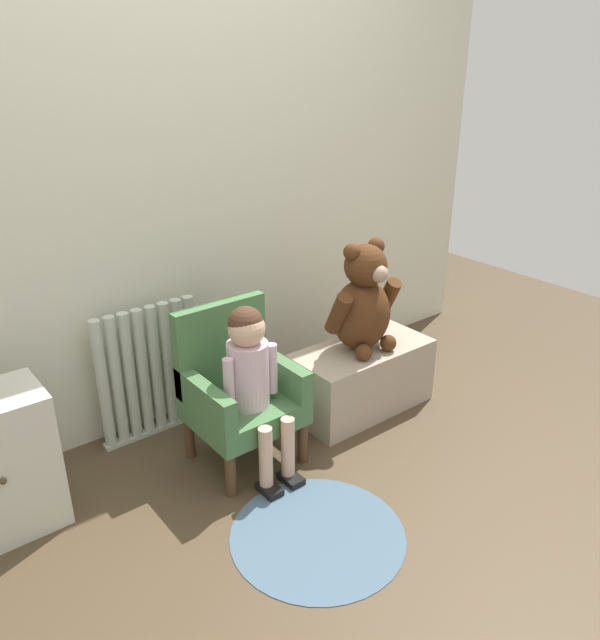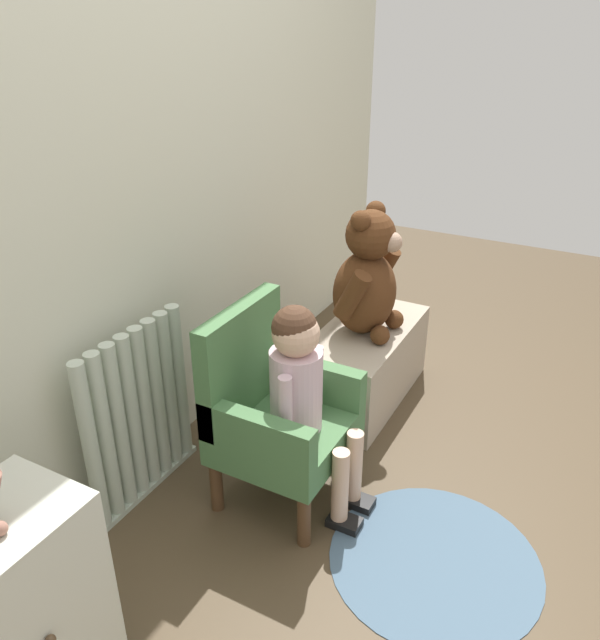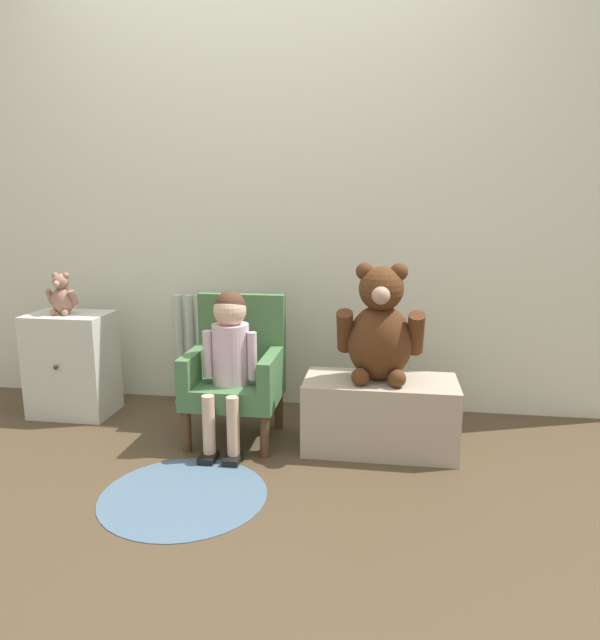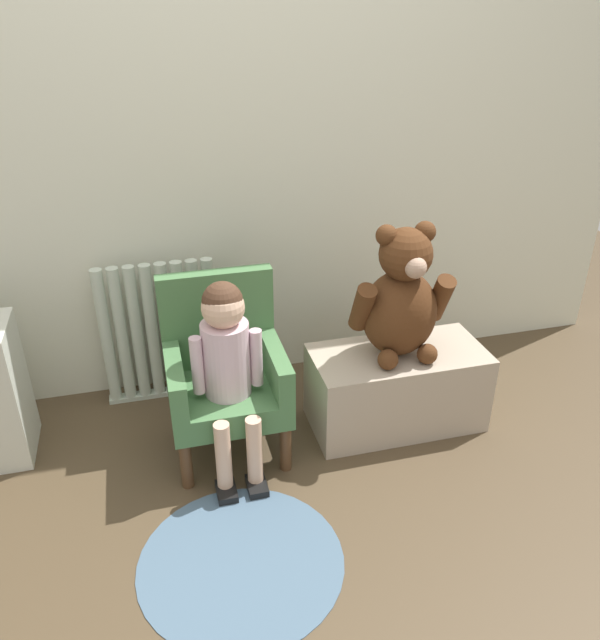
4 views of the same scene
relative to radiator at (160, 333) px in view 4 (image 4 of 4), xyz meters
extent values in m
plane|color=#483926|center=(0.28, -0.98, -0.31)|extent=(6.00, 6.00, 0.00)
cube|color=beige|center=(0.28, 0.13, 0.89)|extent=(3.80, 0.05, 2.40)
cylinder|color=#B6C3B0|center=(-0.22, 0.00, 0.01)|extent=(0.05, 0.05, 0.60)
cylinder|color=#B6C3B0|center=(-0.15, 0.00, 0.01)|extent=(0.05, 0.05, 0.60)
cylinder|color=#B6C3B0|center=(-0.09, 0.00, 0.01)|extent=(0.05, 0.05, 0.60)
cylinder|color=#B6C3B0|center=(-0.03, 0.00, 0.01)|extent=(0.05, 0.05, 0.60)
cylinder|color=#B6C3B0|center=(0.03, 0.00, 0.01)|extent=(0.05, 0.05, 0.60)
cylinder|color=#B6C3B0|center=(0.09, 0.00, 0.01)|extent=(0.05, 0.05, 0.60)
cylinder|color=#B6C3B0|center=(0.16, 0.00, 0.01)|extent=(0.05, 0.05, 0.60)
cylinder|color=#B6C3B0|center=(0.22, 0.00, 0.01)|extent=(0.05, 0.05, 0.60)
cube|color=#B6C3B0|center=(0.00, 0.00, -0.30)|extent=(0.50, 0.05, 0.02)
cube|color=#446F41|center=(0.21, -0.44, -0.06)|extent=(0.43, 0.40, 0.10)
cube|color=#446F41|center=(0.21, -0.27, 0.18)|extent=(0.43, 0.06, 0.39)
cube|color=#446F41|center=(0.03, -0.44, 0.06)|extent=(0.06, 0.40, 0.14)
cube|color=#446F41|center=(0.40, -0.44, 0.06)|extent=(0.06, 0.40, 0.14)
cylinder|color=#4C331E|center=(0.03, -0.61, -0.21)|extent=(0.04, 0.04, 0.20)
cylinder|color=#4C331E|center=(0.40, -0.61, -0.21)|extent=(0.04, 0.04, 0.20)
cylinder|color=#4C331E|center=(0.03, -0.28, -0.21)|extent=(0.04, 0.04, 0.20)
cylinder|color=#4C331E|center=(0.40, -0.28, -0.21)|extent=(0.04, 0.04, 0.20)
cylinder|color=beige|center=(0.21, -0.48, 0.13)|extent=(0.17, 0.17, 0.28)
sphere|color=#D8AD8E|center=(0.21, -0.48, 0.33)|extent=(0.15, 0.15, 0.15)
sphere|color=#472D1E|center=(0.21, -0.48, 0.35)|extent=(0.14, 0.14, 0.14)
cylinder|color=#D8AD8E|center=(0.16, -0.67, -0.15)|extent=(0.06, 0.06, 0.27)
cube|color=black|center=(0.16, -0.69, -0.29)|extent=(0.07, 0.11, 0.03)
cylinder|color=#D8AD8E|center=(0.27, -0.67, -0.15)|extent=(0.06, 0.06, 0.27)
cube|color=black|center=(0.27, -0.69, -0.29)|extent=(0.07, 0.11, 0.03)
cylinder|color=beige|center=(0.11, -0.50, 0.13)|extent=(0.04, 0.04, 0.22)
cylinder|color=beige|center=(0.32, -0.50, 0.13)|extent=(0.04, 0.04, 0.22)
cube|color=tan|center=(0.90, -0.44, -0.14)|extent=(0.69, 0.33, 0.33)
ellipsoid|color=#4C2A14|center=(0.89, -0.43, 0.19)|extent=(0.29, 0.25, 0.34)
sphere|color=#4C2A14|center=(0.89, -0.44, 0.44)|extent=(0.20, 0.20, 0.20)
sphere|color=tan|center=(0.89, -0.53, 0.42)|extent=(0.08, 0.08, 0.08)
sphere|color=#4C2A14|center=(0.82, -0.43, 0.51)|extent=(0.08, 0.08, 0.08)
sphere|color=#4C2A14|center=(0.97, -0.43, 0.51)|extent=(0.08, 0.08, 0.08)
cylinder|color=#4C2A14|center=(0.73, -0.44, 0.24)|extent=(0.07, 0.15, 0.21)
cylinder|color=#4C2A14|center=(1.05, -0.44, 0.24)|extent=(0.07, 0.15, 0.21)
sphere|color=#4C2A14|center=(0.81, -0.54, 0.06)|extent=(0.08, 0.08, 0.08)
sphere|color=#4C2A14|center=(0.97, -0.54, 0.06)|extent=(0.08, 0.08, 0.08)
cylinder|color=#465F73|center=(0.16, -1.00, -0.31)|extent=(0.65, 0.65, 0.01)
camera|label=1|loc=(-1.00, -2.36, 1.34)|focal=35.00mm
camera|label=2|loc=(-1.27, -1.29, 1.22)|focal=35.00mm
camera|label=3|loc=(0.91, -2.94, 0.81)|focal=32.00mm
camera|label=4|loc=(-0.01, -2.38, 1.28)|focal=35.00mm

